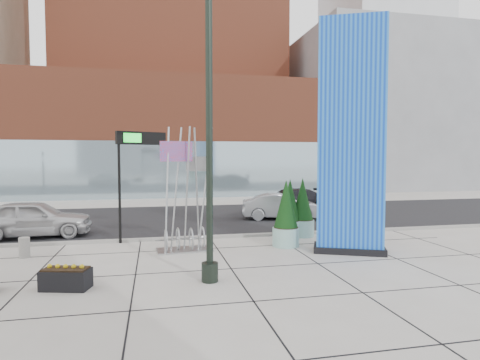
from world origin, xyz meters
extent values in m
plane|color=#9E9991|center=(0.00, 0.00, 0.00)|extent=(160.00, 160.00, 0.00)
cube|color=black|center=(0.00, 10.00, 0.01)|extent=(80.00, 12.00, 0.02)
cube|color=gray|center=(0.00, 4.00, 0.06)|extent=(80.00, 0.30, 0.12)
cube|color=brown|center=(1.00, 27.00, 5.50)|extent=(34.00, 10.00, 11.00)
cube|color=#8CA5B2|center=(1.00, 22.20, 2.50)|extent=(34.00, 0.60, 5.00)
cube|color=slate|center=(26.00, 32.00, 9.00)|extent=(20.00, 18.00, 18.00)
cube|color=#B2B7BC|center=(36.00, 48.00, 27.50)|extent=(16.00, 16.00, 55.00)
cube|color=blue|center=(5.82, 0.30, 4.37)|extent=(2.61, 1.87, 8.74)
cube|color=black|center=(5.82, 0.30, 0.12)|extent=(2.87, 2.13, 0.24)
cylinder|color=black|center=(0.15, -2.16, 4.42)|extent=(0.20, 0.20, 8.83)
cylinder|color=black|center=(0.15, -2.16, 0.28)|extent=(0.49, 0.49, 0.55)
cube|color=#A6A9AB|center=(-0.28, 1.89, 0.03)|extent=(2.18, 1.21, 0.06)
cylinder|color=#A6A9AB|center=(-0.95, 1.70, 2.39)|extent=(0.07, 0.07, 4.79)
cylinder|color=#A6A9AB|center=(-0.57, 2.03, 2.39)|extent=(0.07, 0.07, 4.79)
cylinder|color=#A6A9AB|center=(-0.18, 1.79, 2.39)|extent=(0.07, 0.07, 4.79)
cylinder|color=#A6A9AB|center=(0.25, 2.08, 2.39)|extent=(0.07, 0.07, 4.79)
cylinder|color=#A6A9AB|center=(0.49, 1.65, 2.39)|extent=(0.07, 0.07, 4.79)
torus|color=#A6A9AB|center=(-1.00, 1.79, 0.46)|extent=(0.13, 0.87, 0.87)
torus|color=#A6A9AB|center=(-0.52, 1.98, 0.46)|extent=(0.13, 0.87, 0.87)
torus|color=#A6A9AB|center=(-0.04, 1.79, 0.46)|extent=(0.13, 0.87, 0.87)
torus|color=#A6A9AB|center=(0.44, 1.98, 0.46)|extent=(0.13, 0.87, 0.87)
cube|color=red|center=(-0.57, 1.89, 3.83)|extent=(1.24, 0.25, 0.77)
cube|color=#A6A9AB|center=(0.29, 1.98, 3.35)|extent=(0.96, 0.07, 0.57)
cylinder|color=gray|center=(-6.00, 2.00, 0.36)|extent=(0.37, 0.37, 0.73)
cylinder|color=black|center=(-2.82, 3.80, 2.32)|extent=(0.11, 0.11, 4.64)
cube|color=black|center=(-1.83, 3.80, 4.42)|extent=(2.09, 1.11, 0.55)
cube|color=#19D833|center=(-2.27, 3.68, 4.42)|extent=(0.71, 0.35, 0.39)
cylinder|color=#92C4BC|center=(4.60, 3.60, 0.37)|extent=(1.05, 1.05, 0.74)
cylinder|color=black|center=(4.60, 3.60, 0.74)|extent=(0.97, 0.97, 0.06)
cone|color=black|center=(4.60, 3.60, 1.69)|extent=(0.95, 0.95, 1.90)
cylinder|color=#92C4BC|center=(5.20, 3.60, 0.38)|extent=(1.07, 1.07, 0.75)
cylinder|color=black|center=(5.20, 3.60, 0.75)|extent=(0.99, 0.99, 0.06)
cone|color=black|center=(5.20, 3.60, 1.72)|extent=(0.97, 0.97, 1.93)
cylinder|color=#92C4BC|center=(3.80, 1.80, 0.38)|extent=(1.08, 1.08, 0.76)
cylinder|color=black|center=(3.80, 1.80, 0.76)|extent=(1.00, 1.00, 0.06)
cone|color=black|center=(3.80, 1.80, 1.73)|extent=(0.97, 0.97, 1.95)
cube|color=black|center=(-3.80, -2.00, 0.27)|extent=(1.38, 0.93, 0.54)
cube|color=black|center=(-3.80, -2.00, 0.56)|extent=(1.27, 0.82, 0.05)
imported|color=silver|center=(-6.73, 5.88, 0.84)|extent=(5.02, 2.23, 1.68)
imported|color=#929499|center=(5.78, 8.50, 0.74)|extent=(4.73, 2.53, 1.48)
imported|color=black|center=(7.02, 10.72, 0.78)|extent=(5.65, 2.96, 1.56)
camera|label=1|loc=(-1.41, -13.55, 3.62)|focal=30.00mm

